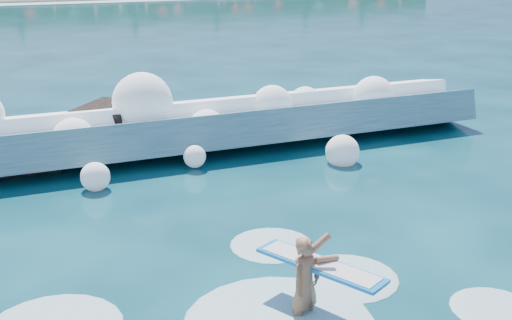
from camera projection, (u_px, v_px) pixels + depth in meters
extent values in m
plane|color=#072D39|center=(225.00, 258.00, 12.39)|extent=(200.00, 200.00, 0.00)
cube|color=silver|center=(16.00, 4.00, 71.05)|extent=(140.00, 5.00, 0.08)
cube|color=teal|center=(173.00, 135.00, 18.80)|extent=(19.86, 3.02, 1.66)
cube|color=white|center=(165.00, 113.00, 19.35)|extent=(19.86, 1.40, 0.77)
cube|color=black|center=(21.00, 155.00, 17.43)|extent=(1.96, 1.57, 1.04)
cube|color=black|center=(112.00, 129.00, 19.43)|extent=(2.60, 2.67, 1.46)
imported|color=#9C6648|center=(306.00, 286.00, 10.27)|extent=(0.71, 0.60, 1.66)
cube|color=#0C79D2|center=(320.00, 265.00, 10.33)|extent=(1.49, 2.26, 0.06)
cube|color=silver|center=(320.00, 264.00, 10.32)|extent=(1.32, 2.05, 0.06)
sphere|color=white|center=(74.00, 139.00, 17.53)|extent=(1.15, 1.15, 1.15)
sphere|color=white|center=(143.00, 103.00, 18.71)|extent=(1.77, 1.77, 1.77)
sphere|color=white|center=(207.00, 128.00, 18.82)|extent=(1.13, 1.13, 1.13)
sphere|color=white|center=(272.00, 105.00, 20.02)|extent=(1.26, 1.26, 1.26)
sphere|color=white|center=(305.00, 103.00, 20.94)|extent=(1.06, 1.06, 1.06)
sphere|color=white|center=(374.00, 97.00, 20.94)|extent=(1.37, 1.37, 1.37)
sphere|color=white|center=(95.00, 177.00, 15.83)|extent=(0.73, 0.73, 0.73)
sphere|color=white|center=(195.00, 156.00, 17.35)|extent=(0.61, 0.61, 0.61)
sphere|color=white|center=(342.00, 152.00, 17.84)|extent=(0.95, 0.95, 0.95)
ellipsoid|color=silver|center=(347.00, 278.00, 11.64)|extent=(1.89, 1.89, 0.09)
ellipsoid|color=silver|center=(272.00, 245.00, 12.94)|extent=(1.70, 1.70, 0.09)
ellipsoid|color=silver|center=(495.00, 309.00, 10.61)|extent=(1.48, 1.48, 0.07)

